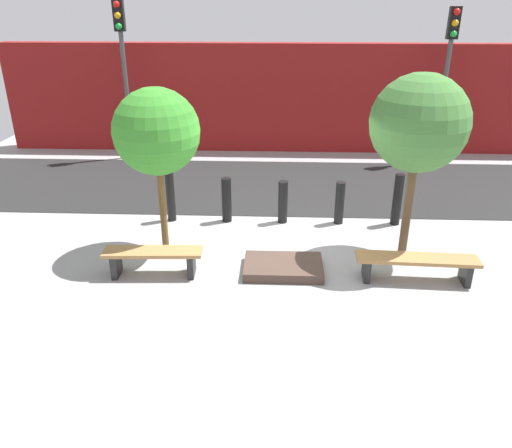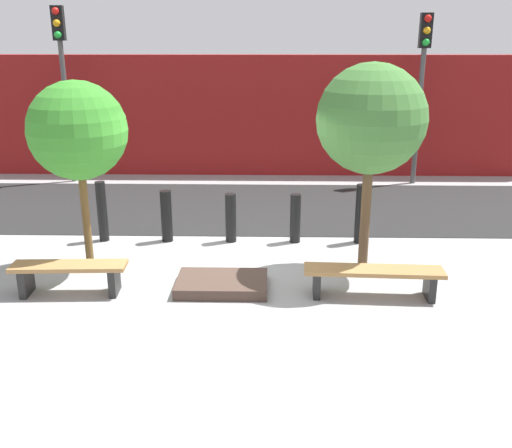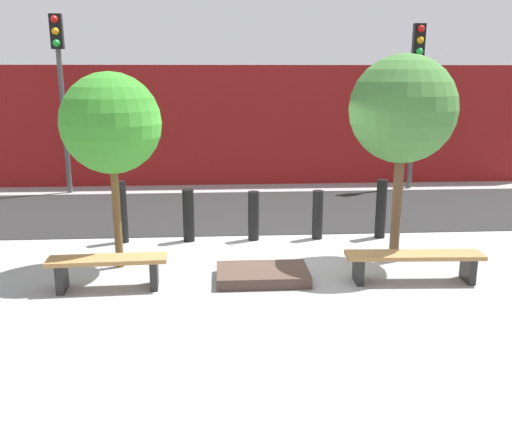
{
  "view_description": "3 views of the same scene",
  "coord_description": "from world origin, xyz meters",
  "px_view_note": "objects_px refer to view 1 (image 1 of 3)",
  "views": [
    {
      "loc": [
        -0.14,
        -7.88,
        4.17
      ],
      "look_at": [
        -0.47,
        -0.14,
        0.68
      ],
      "focal_mm": 35.0,
      "sensor_mm": 36.0,
      "label": 1
    },
    {
      "loc": [
        0.66,
        -8.1,
        3.47
      ],
      "look_at": [
        0.49,
        -0.53,
        0.99
      ],
      "focal_mm": 40.0,
      "sensor_mm": 36.0,
      "label": 2
    },
    {
      "loc": [
        -0.6,
        -8.23,
        2.89
      ],
      "look_at": [
        -0.07,
        -0.29,
        0.77
      ],
      "focal_mm": 40.0,
      "sensor_mm": 36.0,
      "label": 3
    }
  ],
  "objects_px": {
    "planter_bed": "(283,267)",
    "bollard_left": "(227,200)",
    "bollard_center": "(283,202)",
    "traffic_light_mid_west": "(449,59)",
    "tree_behind_left_bench": "(157,132)",
    "bench_right": "(417,263)",
    "bollard_right": "(340,203)",
    "tree_behind_right_bench": "(419,124)",
    "bollard_far_left": "(171,196)",
    "traffic_light_west": "(123,53)",
    "bench_left": "(153,257)",
    "bollard_far_right": "(397,200)"
  },
  "relations": [
    {
      "from": "bollard_far_right",
      "to": "traffic_light_west",
      "type": "distance_m",
      "value": 8.26
    },
    {
      "from": "tree_behind_left_bench",
      "to": "bollard_far_right",
      "type": "xyz_separation_m",
      "value": [
        4.42,
        1.32,
        -1.64
      ]
    },
    {
      "from": "tree_behind_right_bench",
      "to": "bollard_right",
      "type": "xyz_separation_m",
      "value": [
        -0.99,
        1.32,
        -1.91
      ]
    },
    {
      "from": "tree_behind_left_bench",
      "to": "traffic_light_mid_west",
      "type": "relative_size",
      "value": 0.72
    },
    {
      "from": "tree_behind_left_bench",
      "to": "bollard_right",
      "type": "height_order",
      "value": "tree_behind_left_bench"
    },
    {
      "from": "bollard_far_right",
      "to": "traffic_light_mid_west",
      "type": "bearing_deg",
      "value": 65.58
    },
    {
      "from": "bollard_left",
      "to": "tree_behind_right_bench",
      "type": "bearing_deg",
      "value": -21.94
    },
    {
      "from": "bollard_far_right",
      "to": "traffic_light_mid_west",
      "type": "distance_m",
      "value": 5.34
    },
    {
      "from": "planter_bed",
      "to": "bench_right",
      "type": "bearing_deg",
      "value": -5.35
    },
    {
      "from": "bollard_far_left",
      "to": "planter_bed",
      "type": "bearing_deg",
      "value": -41.81
    },
    {
      "from": "bollard_far_left",
      "to": "bollard_left",
      "type": "bearing_deg",
      "value": 0.0
    },
    {
      "from": "bollard_left",
      "to": "traffic_light_mid_west",
      "type": "xyz_separation_m",
      "value": [
        5.43,
        4.42,
        2.3
      ]
    },
    {
      "from": "bench_right",
      "to": "bollard_center",
      "type": "distance_m",
      "value": 3.1
    },
    {
      "from": "bench_left",
      "to": "bollard_far_left",
      "type": "height_order",
      "value": "bollard_far_left"
    },
    {
      "from": "bollard_right",
      "to": "traffic_light_west",
      "type": "xyz_separation_m",
      "value": [
        -5.43,
        4.42,
        2.43
      ]
    },
    {
      "from": "bench_right",
      "to": "bollard_center",
      "type": "relative_size",
      "value": 2.22
    },
    {
      "from": "planter_bed",
      "to": "tree_behind_left_bench",
      "type": "distance_m",
      "value": 3.07
    },
    {
      "from": "bollard_far_left",
      "to": "traffic_light_west",
      "type": "distance_m",
      "value": 5.38
    },
    {
      "from": "bollard_left",
      "to": "bollard_center",
      "type": "height_order",
      "value": "bollard_left"
    },
    {
      "from": "tree_behind_right_bench",
      "to": "traffic_light_west",
      "type": "bearing_deg",
      "value": 138.23
    },
    {
      "from": "bench_left",
      "to": "bollard_center",
      "type": "distance_m",
      "value": 3.1
    },
    {
      "from": "bollard_center",
      "to": "bench_right",
      "type": "bearing_deg",
      "value": -46.4
    },
    {
      "from": "traffic_light_west",
      "to": "traffic_light_mid_west",
      "type": "distance_m",
      "value": 8.58
    },
    {
      "from": "bench_left",
      "to": "bollard_far_right",
      "type": "distance_m",
      "value": 4.96
    },
    {
      "from": "tree_behind_left_bench",
      "to": "traffic_light_mid_west",
      "type": "xyz_separation_m",
      "value": [
        6.42,
        5.74,
        0.59
      ]
    },
    {
      "from": "bollard_left",
      "to": "bollard_right",
      "type": "xyz_separation_m",
      "value": [
        2.28,
        0.0,
        -0.02
      ]
    },
    {
      "from": "bench_right",
      "to": "tree_behind_left_bench",
      "type": "bearing_deg",
      "value": 170.51
    },
    {
      "from": "bollard_right",
      "to": "traffic_light_mid_west",
      "type": "distance_m",
      "value": 5.9
    },
    {
      "from": "bollard_center",
      "to": "bollard_right",
      "type": "bearing_deg",
      "value": 0.0
    },
    {
      "from": "bollard_center",
      "to": "bollard_far_right",
      "type": "distance_m",
      "value": 2.28
    },
    {
      "from": "bench_right",
      "to": "bollard_center",
      "type": "height_order",
      "value": "bollard_center"
    },
    {
      "from": "bollard_far_right",
      "to": "tree_behind_right_bench",
      "type": "bearing_deg",
      "value": -96.37
    },
    {
      "from": "tree_behind_right_bench",
      "to": "bollard_left",
      "type": "bearing_deg",
      "value": 158.06
    },
    {
      "from": "bollard_center",
      "to": "traffic_light_mid_west",
      "type": "xyz_separation_m",
      "value": [
        4.29,
        4.42,
        2.32
      ]
    },
    {
      "from": "planter_bed",
      "to": "tree_behind_left_bench",
      "type": "bearing_deg",
      "value": 161.31
    },
    {
      "from": "bench_right",
      "to": "bollard_right",
      "type": "distance_m",
      "value": 2.46
    },
    {
      "from": "bollard_far_left",
      "to": "bollard_right",
      "type": "bearing_deg",
      "value": 0.0
    },
    {
      "from": "bench_left",
      "to": "bollard_left",
      "type": "xyz_separation_m",
      "value": [
        0.99,
        2.24,
        0.14
      ]
    },
    {
      "from": "bollard_left",
      "to": "bollard_center",
      "type": "xyz_separation_m",
      "value": [
        1.14,
        0.0,
        -0.02
      ]
    },
    {
      "from": "bollard_far_left",
      "to": "bench_right",
      "type": "bearing_deg",
      "value": -26.91
    },
    {
      "from": "tree_behind_left_bench",
      "to": "bench_right",
      "type": "bearing_deg",
      "value": -12.19
    },
    {
      "from": "bench_right",
      "to": "bollard_far_left",
      "type": "relative_size",
      "value": 1.79
    },
    {
      "from": "planter_bed",
      "to": "bollard_left",
      "type": "bearing_deg",
      "value": 119.2
    },
    {
      "from": "bench_left",
      "to": "tree_behind_right_bench",
      "type": "relative_size",
      "value": 0.51
    },
    {
      "from": "bench_right",
      "to": "tree_behind_right_bench",
      "type": "xyz_separation_m",
      "value": [
        0.0,
        0.92,
        2.04
      ]
    },
    {
      "from": "bench_left",
      "to": "bollard_far_left",
      "type": "xyz_separation_m",
      "value": [
        -0.15,
        2.24,
        0.22
      ]
    },
    {
      "from": "tree_behind_right_bench",
      "to": "bollard_center",
      "type": "bearing_deg",
      "value": 148.28
    },
    {
      "from": "bench_right",
      "to": "tree_behind_right_bench",
      "type": "relative_size",
      "value": 0.62
    },
    {
      "from": "tree_behind_right_bench",
      "to": "bollard_center",
      "type": "height_order",
      "value": "tree_behind_right_bench"
    },
    {
      "from": "planter_bed",
      "to": "bollard_left",
      "type": "relative_size",
      "value": 1.42
    }
  ]
}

